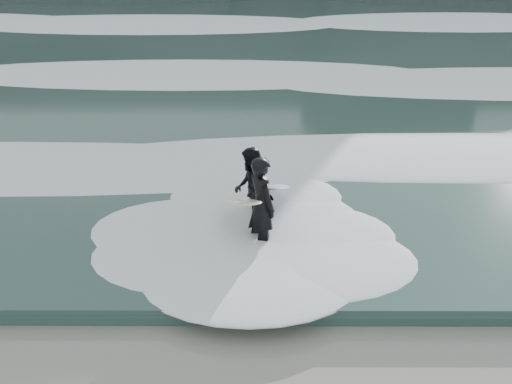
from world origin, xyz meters
TOP-DOWN VIEW (x-y plane):
  - sea at (0.00, 29.00)m, footprint 90.00×52.00m
  - foam_near at (0.00, 9.00)m, footprint 60.00×3.20m
  - foam_mid at (0.00, 16.00)m, footprint 60.00×4.00m
  - foam_far at (0.00, 25.00)m, footprint 60.00×4.80m
  - surfer_left at (-0.98, 5.26)m, footprint 1.34×1.84m
  - surfer_right at (-1.07, 6.14)m, footprint 1.11×2.14m

SIDE VIEW (x-z plane):
  - sea at x=0.00m, z-range 0.00..0.30m
  - foam_near at x=0.00m, z-range 0.30..0.50m
  - foam_mid at x=0.00m, z-range 0.30..0.54m
  - foam_far at x=0.00m, z-range 0.30..0.60m
  - surfer_right at x=-1.07m, z-range 0.01..1.69m
  - surfer_left at x=-0.98m, z-range 0.01..1.89m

